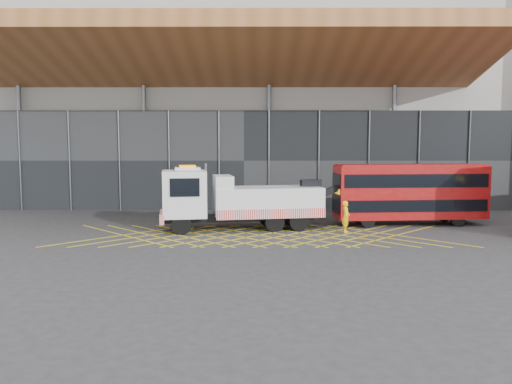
{
  "coord_description": "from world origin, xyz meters",
  "views": [
    {
      "loc": [
        3.1,
        -28.77,
        5.27
      ],
      "look_at": [
        3.0,
        1.5,
        2.4
      ],
      "focal_mm": 35.0,
      "sensor_mm": 36.0,
      "label": 1
    }
  ],
  "objects": [
    {
      "name": "bus_towed",
      "position": [
        13.12,
        3.91,
        2.23
      ],
      "size": [
        10.03,
        3.18,
        4.01
      ],
      "rotation": [
        0.0,
        0.0,
        0.09
      ],
      "color": "maroon",
      "rests_on": "ground_plane"
    },
    {
      "name": "worker",
      "position": [
        8.43,
        0.99,
        0.95
      ],
      "size": [
        0.6,
        0.78,
        1.91
      ],
      "primitive_type": "imported",
      "rotation": [
        0.0,
        0.0,
        1.35
      ],
      "color": "yellow",
      "rests_on": "ground_plane"
    },
    {
      "name": "road_markings",
      "position": [
        3.2,
        0.0,
        0.01
      ],
      "size": [
        23.16,
        7.16,
        0.01
      ],
      "color": "gold",
      "rests_on": "ground_plane"
    },
    {
      "name": "construction_building",
      "position": [
        1.92,
        18.4,
        8.98
      ],
      "size": [
        55.0,
        23.97,
        18.0
      ],
      "color": "gray",
      "rests_on": "ground_plane"
    },
    {
      "name": "recovery_truck",
      "position": [
        1.78,
        1.93,
        1.89
      ],
      "size": [
        11.81,
        4.42,
        4.09
      ],
      "rotation": [
        0.0,
        0.0,
        0.17
      ],
      "color": "black",
      "rests_on": "ground_plane"
    },
    {
      "name": "ground_plane",
      "position": [
        0.0,
        0.0,
        0.0
      ],
      "size": [
        120.0,
        120.0,
        0.0
      ],
      "primitive_type": "plane",
      "color": "#2A2A2D"
    }
  ]
}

